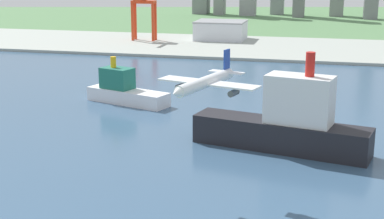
{
  "coord_description": "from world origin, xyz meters",
  "views": [
    {
      "loc": [
        47.75,
        -26.49,
        77.07
      ],
      "look_at": [
        3.89,
        151.58,
        29.34
      ],
      "focal_mm": 53.25,
      "sensor_mm": 36.0,
      "label": 1
    }
  ],
  "objects_px": {
    "airplane_landing": "(205,83)",
    "cargo_ship": "(286,123)",
    "ferry_boat": "(125,90)",
    "warehouse_main": "(221,30)",
    "port_crane_red": "(143,10)"
  },
  "relations": [
    {
      "from": "airplane_landing",
      "to": "cargo_ship",
      "type": "height_order",
      "value": "airplane_landing"
    },
    {
      "from": "airplane_landing",
      "to": "cargo_ship",
      "type": "xyz_separation_m",
      "value": [
        21.47,
        59.99,
        -28.56
      ]
    },
    {
      "from": "ferry_boat",
      "to": "warehouse_main",
      "type": "height_order",
      "value": "ferry_boat"
    },
    {
      "from": "ferry_boat",
      "to": "port_crane_red",
      "type": "distance_m",
      "value": 245.71
    },
    {
      "from": "warehouse_main",
      "to": "ferry_boat",
      "type": "bearing_deg",
      "value": -90.9
    },
    {
      "from": "port_crane_red",
      "to": "warehouse_main",
      "type": "distance_m",
      "value": 78.4
    },
    {
      "from": "airplane_landing",
      "to": "port_crane_red",
      "type": "bearing_deg",
      "value": 111.5
    },
    {
      "from": "ferry_boat",
      "to": "port_crane_red",
      "type": "relative_size",
      "value": 1.24
    },
    {
      "from": "airplane_landing",
      "to": "cargo_ship",
      "type": "relative_size",
      "value": 0.49
    },
    {
      "from": "warehouse_main",
      "to": "airplane_landing",
      "type": "bearing_deg",
      "value": -79.74
    },
    {
      "from": "cargo_ship",
      "to": "port_crane_red",
      "type": "distance_m",
      "value": 339.2
    },
    {
      "from": "ferry_boat",
      "to": "cargo_ship",
      "type": "bearing_deg",
      "value": -33.25
    },
    {
      "from": "warehouse_main",
      "to": "port_crane_red",
      "type": "bearing_deg",
      "value": -160.35
    },
    {
      "from": "port_crane_red",
      "to": "warehouse_main",
      "type": "xyz_separation_m",
      "value": [
        71.43,
        25.5,
        -19.87
      ]
    },
    {
      "from": "port_crane_red",
      "to": "warehouse_main",
      "type": "height_order",
      "value": "port_crane_red"
    }
  ]
}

